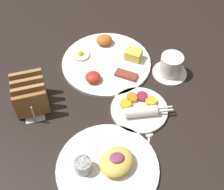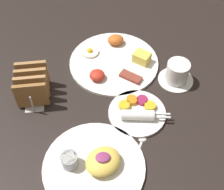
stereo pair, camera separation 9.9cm
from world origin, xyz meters
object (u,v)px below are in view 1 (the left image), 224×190
Objects in this scene: plate_condiments at (139,109)px; plate_breakfast at (107,61)px; toast_rack at (30,95)px; coffee_cup at (171,66)px; plate_foreground at (108,166)px.

plate_breakfast is at bearing 100.06° from plate_condiments.
plate_condiments is at bearing -20.41° from toast_rack.
plate_breakfast is 2.66× the size of coffee_cup.
coffee_cup is at bearing -28.81° from plate_breakfast.
plate_condiments is at bearing -141.13° from coffee_cup.
toast_rack reaches higher than coffee_cup.
toast_rack reaches higher than plate_foreground.
plate_foreground is at bearing -132.13° from plate_condiments.
plate_breakfast is 0.24m from plate_condiments.
plate_foreground is 2.38× the size of coffee_cup.
plate_breakfast is 0.41m from plate_foreground.
plate_condiments is 1.26× the size of toast_rack.
toast_rack is 1.23× the size of coffee_cup.
coffee_cup is at bearing 43.59° from plate_foreground.
coffee_cup is at bearing 38.87° from plate_condiments.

